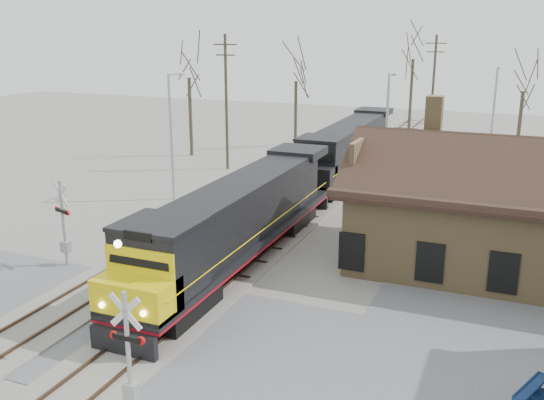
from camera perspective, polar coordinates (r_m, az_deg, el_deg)
The scene contains 18 objects.
ground at distance 23.82m, azimuth -11.12°, elevation -12.23°, with size 140.00×140.00×0.00m, color gray.
road at distance 23.82m, azimuth -11.12°, elevation -12.20°, with size 60.00×9.00×0.03m, color #5B5B60.
track_main at distance 36.21m, azimuth 1.93°, elevation -1.88°, with size 3.40×90.00×0.24m.
track_siding at distance 37.94m, azimuth -4.45°, elevation -1.09°, with size 3.40×90.00×0.24m.
depot at distance 30.60m, azimuth 21.41°, elevation -1.77°, with size 15.20×9.31×7.90m.
locomotive_lead at distance 28.70m, azimuth -3.51°, elevation -2.15°, with size 2.87×19.22×4.26m.
locomotive_trailing at distance 46.47m, azimuth 7.02°, elevation 4.76°, with size 2.87×19.22×4.04m.
crossbuck_near at distance 18.44m, azimuth -13.32°, elevation -14.51°, with size 1.16×0.30×4.06m.
crossbuck_far at distance 30.59m, azimuth -19.02°, elevation -2.38°, with size 1.17×0.47×4.24m.
streetlight_a at distance 40.43m, azimuth -9.38°, elevation 6.55°, with size 0.25×2.04×8.34m.
streetlight_b at distance 41.57m, azimuth 10.77°, elevation 6.68°, with size 0.25×2.04×8.27m.
streetlight_c at distance 50.13m, azimuth 20.11°, elevation 7.54°, with size 0.25×2.04×8.27m.
utility_pole_a at distance 48.87m, azimuth -4.33°, elevation 9.33°, with size 2.00×0.24×10.68m.
utility_pole_b at distance 61.00m, azimuth 14.91°, elevation 10.08°, with size 2.00×0.24×10.54m.
tree_a at distance 54.48m, azimuth -7.86°, elevation 12.54°, with size 4.63×4.63×11.34m.
tree_b at distance 58.59m, azimuth 2.28°, elevation 12.11°, with size 4.17×4.17×10.21m.
tree_c at distance 65.58m, azimuth 13.22°, elevation 13.95°, with size 5.36×5.36×13.14m.
tree_d at distance 56.90m, azimuth 22.67°, elevation 10.40°, with size 3.93×3.93×9.64m.
Camera 1 is at (11.99, -17.33, 11.11)m, focal length 40.00 mm.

